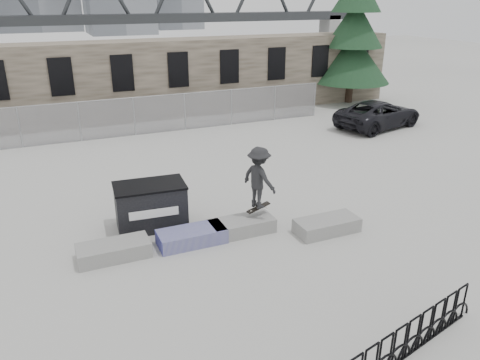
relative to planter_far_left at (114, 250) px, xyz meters
name	(u,v)px	position (x,y,z in m)	size (l,w,h in m)	color
ground	(221,241)	(3.11, -0.27, -0.24)	(120.00, 120.00, 0.00)	#B2B3AD
stone_wall	(119,81)	(3.11, 15.97, 2.01)	(36.00, 2.58, 4.50)	brown
chainlink_fence	(134,116)	(3.11, 12.23, 0.79)	(22.06, 0.06, 2.02)	gray
planter_far_left	(114,250)	(0.00, 0.00, 0.00)	(2.00, 0.90, 0.45)	gray
planter_center_left	(192,236)	(2.27, -0.08, 0.00)	(2.00, 0.90, 0.45)	#2F308F
planter_center_right	(242,225)	(3.92, -0.04, 0.00)	(2.00, 0.90, 0.45)	gray
planter_offset	(327,225)	(6.36, -1.06, 0.00)	(2.00, 0.90, 0.45)	gray
dumpster	(151,205)	(1.44, 1.48, 0.48)	(2.29, 1.50, 1.44)	black
bike_rack	(406,341)	(4.76, -6.36, 0.19)	(4.81, 1.22, 0.90)	black
spruce_tree	(354,33)	(18.38, 14.64, 4.38)	(5.15, 5.15, 11.50)	#38281E
truss_bridge	(143,17)	(13.11, 54.73, 3.89)	(70.00, 3.00, 9.80)	#2D3033
suv	(379,114)	(15.94, 8.46, 0.50)	(2.48, 5.39, 1.50)	black
skateboarder	(259,178)	(4.52, 0.05, 1.46)	(1.12, 1.43, 2.08)	black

